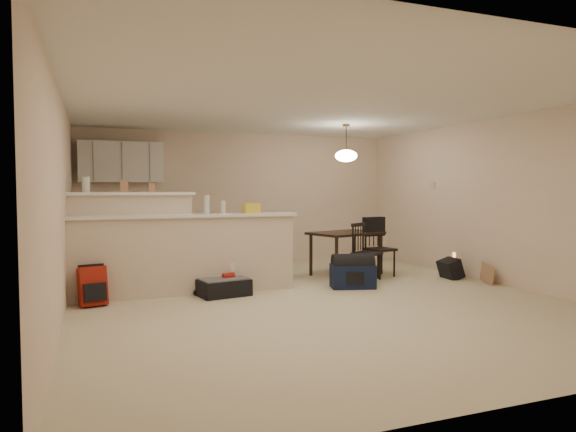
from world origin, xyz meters
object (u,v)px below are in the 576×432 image
red_backpack (93,286)px  suitcase (224,288)px  dining_table (346,237)px  pendant_lamp (346,155)px  dining_chair_near (367,252)px  black_daypack (450,269)px  navy_duffel (353,276)px  dining_chair_far (380,248)px

red_backpack → suitcase: bearing=-12.0°
dining_table → suitcase: (-2.30, -0.92, -0.52)m
pendant_lamp → red_backpack: pendant_lamp is taller
dining_chair_near → suitcase: (-2.39, -0.37, -0.34)m
dining_chair_near → red_backpack: dining_chair_near is taller
dining_table → pendant_lamp: size_ratio=2.14×
suitcase → black_daypack: bearing=-10.4°
navy_duffel → dining_table: bearing=82.7°
navy_duffel → black_daypack: size_ratio=1.79×
dining_chair_far → navy_duffel: (-0.89, -0.72, -0.30)m
pendant_lamp → red_backpack: (-3.95, -0.92, -1.75)m
pendant_lamp → navy_duffel: (-0.43, -1.05, -1.82)m
navy_duffel → dining_chair_near: bearing=58.8°
pendant_lamp → black_daypack: size_ratio=1.78×
dining_chair_near → suitcase: 2.44m
dining_chair_near → black_daypack: 1.40m
suitcase → red_backpack: 1.65m
pendant_lamp → navy_duffel: 2.14m
dining_chair_far → red_backpack: size_ratio=1.99×
dining_chair_near → suitcase: size_ratio=1.37×
dining_table → black_daypack: bearing=-50.6°
dining_table → dining_chair_near: bearing=-98.6°
navy_duffel → red_backpack: bearing=-167.3°
pendant_lamp → dining_chair_far: size_ratio=0.65×
pendant_lamp → dining_chair_near: bearing=-81.4°
dining_chair_far → black_daypack: size_ratio=2.73×
dining_table → navy_duffel: (-0.43, -1.05, -0.46)m
pendant_lamp → suitcase: (-2.30, -0.92, -1.88)m
dining_table → suitcase: dining_table is taller
dining_chair_far → red_backpack: (-4.41, -0.59, -0.24)m
pendant_lamp → red_backpack: 4.42m
red_backpack → black_daypack: (5.35, 0.00, -0.08)m
dining_table → dining_chair_near: 0.59m
navy_duffel → black_daypack: 1.83m
suitcase → black_daypack: (3.70, 0.00, 0.04)m
dining_chair_far → dining_table: bearing=136.1°
pendant_lamp → dining_chair_far: bearing=-35.6°
suitcase → pendant_lamp: bearing=11.4°
red_backpack → navy_duffel: bearing=-14.1°
navy_duffel → suitcase: bearing=-169.1°
black_daypack → pendant_lamp: bearing=61.1°
dining_table → suitcase: 2.53m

